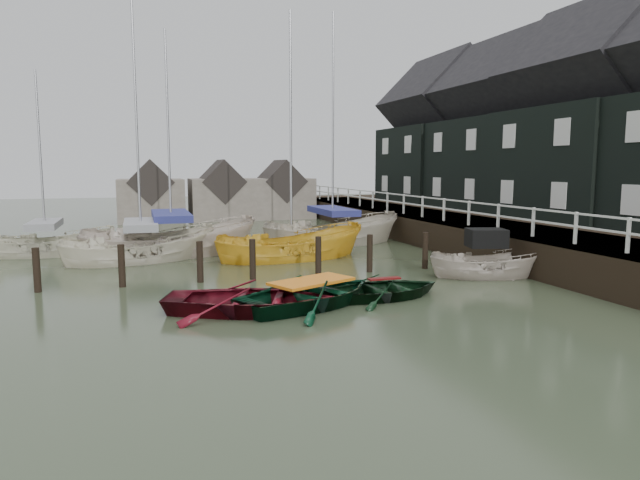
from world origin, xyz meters
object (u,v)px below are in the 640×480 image
object	(u,v)px
sailboat_b	(172,254)
sailboat_e	(46,254)
rowboat_green	(312,305)
sailboat_c	(292,258)
sailboat_a	(142,259)
rowboat_red	(250,312)
motorboat	(488,274)
rowboat_dkgreen	(384,297)
sailboat_d	(333,243)

from	to	relation	value
sailboat_b	sailboat_e	size ratio (longest dim) A/B	1.22
rowboat_green	sailboat_c	xyz separation A→B (m)	(1.61, 8.19, 0.01)
rowboat_green	sailboat_a	world-z (taller)	sailboat_a
rowboat_red	sailboat_b	distance (m)	10.88
rowboat_green	sailboat_e	distance (m)	15.03
sailboat_a	sailboat_b	xyz separation A→B (m)	(1.29, 1.05, -0.01)
sailboat_b	motorboat	bearing A→B (deg)	-137.35
motorboat	sailboat_a	distance (m)	13.85
rowboat_green	sailboat_a	size ratio (longest dim) A/B	0.39
rowboat_red	sailboat_c	xyz separation A→B (m)	(3.40, 8.38, 0.01)
rowboat_red	motorboat	bearing A→B (deg)	-56.95
rowboat_dkgreen	sailboat_d	xyz separation A→B (m)	(2.39, 11.62, 0.06)
motorboat	sailboat_c	distance (m)	8.29
motorboat	sailboat_b	distance (m)	13.43
motorboat	sailboat_d	world-z (taller)	sailboat_d
rowboat_dkgreen	sailboat_c	bearing A→B (deg)	-0.73
rowboat_green	motorboat	world-z (taller)	motorboat
motorboat	sailboat_a	bearing A→B (deg)	72.53
rowboat_red	motorboat	world-z (taller)	motorboat
rowboat_green	sailboat_b	distance (m)	11.07
sailboat_c	sailboat_d	world-z (taller)	sailboat_d
sailboat_c	sailboat_d	xyz separation A→B (m)	(3.14, 3.72, 0.05)
sailboat_e	rowboat_red	bearing A→B (deg)	-147.01
rowboat_dkgreen	motorboat	distance (m)	5.11
sailboat_a	sailboat_c	world-z (taller)	sailboat_a
rowboat_dkgreen	motorboat	xyz separation A→B (m)	(4.80, 1.75, 0.10)
rowboat_green	motorboat	size ratio (longest dim) A/B	1.02
sailboat_b	sailboat_c	size ratio (longest dim) A/B	0.97
motorboat	sailboat_b	xyz separation A→B (m)	(-10.35, 8.56, -0.04)
sailboat_d	sailboat_b	bearing A→B (deg)	94.51
sailboat_a	sailboat_d	xyz separation A→B (m)	(9.23, 2.36, -0.00)
rowboat_dkgreen	sailboat_b	size ratio (longest dim) A/B	0.34
rowboat_dkgreen	sailboat_c	distance (m)	7.94
rowboat_red	rowboat_green	size ratio (longest dim) A/B	1.00
rowboat_green	sailboat_a	bearing A→B (deg)	0.56
rowboat_green	motorboat	distance (m)	7.44
sailboat_a	sailboat_b	bearing A→B (deg)	-66.98
rowboat_dkgreen	motorboat	bearing A→B (deg)	-76.10
sailboat_e	sailboat_d	bearing A→B (deg)	-87.14
rowboat_red	sailboat_d	xyz separation A→B (m)	(6.54, 12.10, 0.06)
rowboat_dkgreen	sailboat_b	distance (m)	11.71
rowboat_red	sailboat_e	xyz separation A→B (m)	(-6.70, 12.59, 0.06)
rowboat_dkgreen	sailboat_a	size ratio (longest dim) A/B	0.32
rowboat_red	sailboat_a	size ratio (longest dim) A/B	0.39
rowboat_red	sailboat_e	size ratio (longest dim) A/B	0.50
motorboat	sailboat_b	size ratio (longest dim) A/B	0.40
rowboat_red	sailboat_a	distance (m)	10.11
motorboat	rowboat_green	bearing A→B (deg)	121.24
sailboat_a	sailboat_c	size ratio (longest dim) A/B	1.02
motorboat	sailboat_e	distance (m)	18.77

